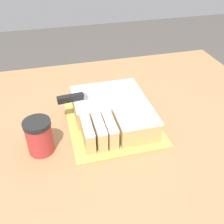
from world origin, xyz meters
The scene contains 5 objects.
countertop centered at (0.00, 0.00, 0.46)m, with size 1.40×1.10×0.91m.
cake_board centered at (0.03, 0.03, 0.92)m, with size 0.31×0.37×0.01m.
cake centered at (0.04, 0.04, 0.96)m, with size 0.26×0.31×0.08m.
knife centered at (-0.06, 0.09, 1.00)m, with size 0.31×0.05×0.02m.
coffee_cup centered at (-0.22, -0.05, 0.97)m, with size 0.08×0.08×0.12m.
Camera 1 is at (-0.16, -0.69, 1.50)m, focal length 42.00 mm.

